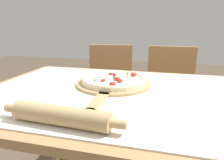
# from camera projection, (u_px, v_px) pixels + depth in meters

# --- Properties ---
(dining_table) EXTENTS (1.22, 0.87, 0.77)m
(dining_table) POSITION_uv_depth(u_px,v_px,m) (113.00, 117.00, 0.92)
(dining_table) COLOR #A87F51
(dining_table) RESTS_ON ground_plane
(towel_cloth) EXTENTS (1.14, 0.79, 0.00)m
(towel_cloth) POSITION_uv_depth(u_px,v_px,m) (113.00, 92.00, 0.88)
(towel_cloth) COLOR silver
(towel_cloth) RESTS_ON dining_table
(pizza_peel) EXTENTS (0.36, 0.55, 0.01)m
(pizza_peel) POSITION_uv_depth(u_px,v_px,m) (112.00, 84.00, 0.96)
(pizza_peel) COLOR tan
(pizza_peel) RESTS_ON towel_cloth
(pizza) EXTENTS (0.31, 0.31, 0.04)m
(pizza) POSITION_uv_depth(u_px,v_px,m) (114.00, 79.00, 0.98)
(pizza) COLOR beige
(pizza) RESTS_ON pizza_peel
(rolling_pin) EXTENTS (0.39, 0.08, 0.06)m
(rolling_pin) POSITION_uv_depth(u_px,v_px,m) (61.00, 116.00, 0.58)
(rolling_pin) COLOR tan
(rolling_pin) RESTS_ON towel_cloth
(chair_left) EXTENTS (0.43, 0.43, 0.89)m
(chair_left) POSITION_uv_depth(u_px,v_px,m) (109.00, 89.00, 1.75)
(chair_left) COLOR #A37547
(chair_left) RESTS_ON ground_plane
(chair_right) EXTENTS (0.41, 0.41, 0.89)m
(chair_right) POSITION_uv_depth(u_px,v_px,m) (169.00, 93.00, 1.64)
(chair_right) COLOR #A37547
(chair_right) RESTS_ON ground_plane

